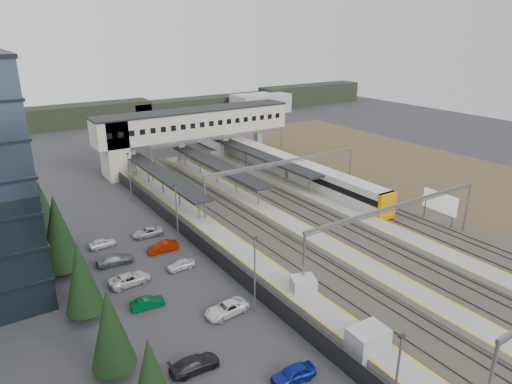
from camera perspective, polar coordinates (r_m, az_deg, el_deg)
ground at (r=55.80m, az=2.25°, el=-8.28°), size 220.00×220.00×0.00m
conifer_row at (r=42.49m, az=-19.81°, el=-11.77°), size 4.42×49.82×9.50m
car_park at (r=44.30m, az=-7.12°, el=-15.74°), size 10.58×44.61×1.29m
lampposts at (r=51.08m, az=-5.87°, el=-5.71°), size 0.50×53.25×8.07m
fence at (r=56.16m, az=-6.19°, el=-7.04°), size 0.08×90.00×2.00m
relay_cabin_near at (r=41.44m, az=13.76°, el=-17.81°), size 3.33×2.51×2.67m
relay_cabin_far at (r=48.19m, az=5.89°, el=-11.76°), size 2.99×2.76×2.23m
rail_corridor at (r=64.41m, az=6.46°, el=-4.10°), size 34.00×90.00×0.92m
canopies at (r=79.12m, az=-4.94°, el=3.34°), size 23.10×30.00×3.28m
footbridge at (r=91.55m, az=-9.17°, el=8.01°), size 40.40×6.40×11.20m
gantries at (r=62.60m, az=9.71°, el=0.63°), size 28.40×62.28×7.17m
train at (r=90.66m, az=0.63°, el=4.45°), size 3.13×65.47×3.94m
billboard at (r=69.01m, az=21.99°, el=-1.31°), size 0.35×5.56×4.65m
scrub_east at (r=90.30m, az=24.22°, el=1.13°), size 34.00×120.00×0.06m
treeline_far at (r=144.19m, az=-11.61°, el=10.11°), size 170.00×19.00×7.00m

